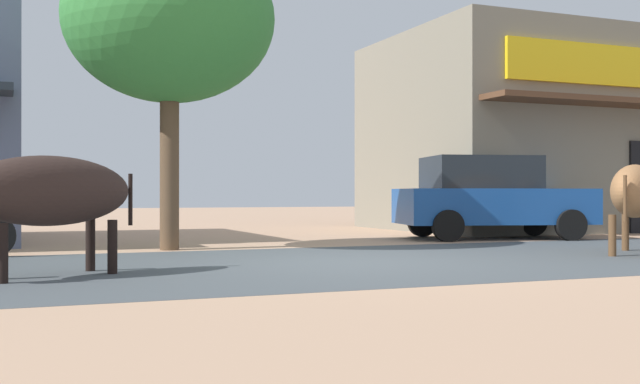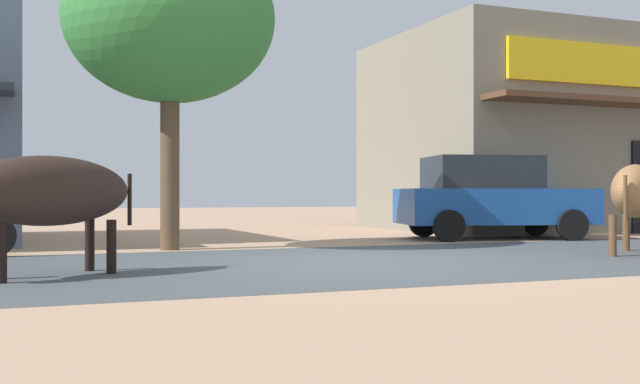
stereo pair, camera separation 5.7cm
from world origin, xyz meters
The scene contains 7 objects.
ground centered at (0.00, 0.00, 0.00)m, with size 80.00×80.00×0.00m, color tan.
asphalt_road centered at (0.00, 0.00, 0.00)m, with size 72.00×5.46×0.00m, color #474E52.
storefront_right_club centered at (8.70, 7.15, 2.42)m, with size 7.95×6.68×4.82m.
roadside_tree centered at (-1.76, 3.12, 3.69)m, with size 3.37×3.37×5.06m.
parked_hatchback_car centered at (4.78, 3.78, 0.84)m, with size 4.07×2.59×1.64m.
cow_near_brown centered at (-3.82, -0.43, 0.92)m, with size 2.43×1.49×1.31m.
cow_far_dark centered at (4.56, -0.32, 0.93)m, with size 2.25×1.91×1.34m.
Camera 1 is at (-4.21, -9.23, 0.90)m, focal length 43.34 mm.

